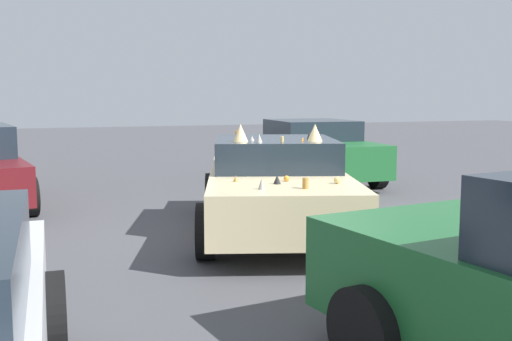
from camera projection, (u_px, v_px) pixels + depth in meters
name	position (u px, v px, depth m)	size (l,w,h in m)	color
ground_plane	(276.00, 233.00, 8.66)	(60.00, 60.00, 0.00)	#47474C
art_car_decorated	(276.00, 184.00, 8.63)	(4.80, 3.07, 1.55)	beige
parked_sedan_near_left	(312.00, 150.00, 13.66)	(4.31, 2.25, 1.38)	#1E602D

